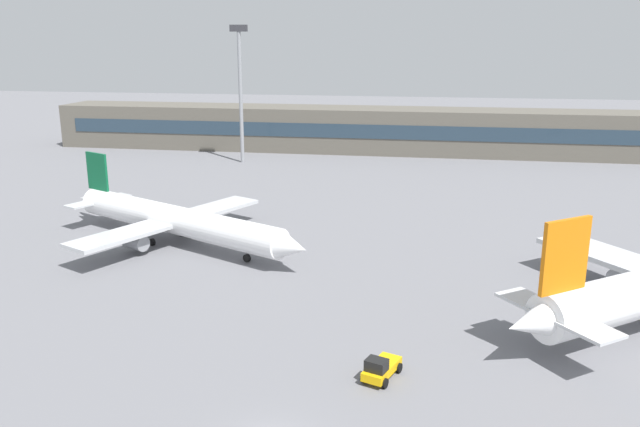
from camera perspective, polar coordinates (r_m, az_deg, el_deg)
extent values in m
plane|color=slate|center=(74.76, 3.10, -2.36)|extent=(400.00, 400.00, 0.00)
cube|color=#5B564C|center=(134.45, 6.35, 7.38)|extent=(142.14, 12.00, 9.00)
cube|color=#263847|center=(128.41, 6.17, 7.22)|extent=(135.04, 0.16, 2.80)
cone|color=white|center=(47.90, 18.10, -9.31)|extent=(4.55, 4.34, 2.61)
cube|color=orange|center=(48.36, 21.02, -3.54)|extent=(3.64, 2.91, 5.40)
cube|color=silver|center=(49.65, 20.31, -8.38)|extent=(8.15, 9.47, 0.24)
cylinder|color=gray|center=(65.17, 25.63, -5.11)|extent=(3.69, 3.47, 1.96)
cylinder|color=white|center=(74.32, -12.71, -0.57)|extent=(28.93, 16.33, 3.23)
cone|color=white|center=(63.15, -2.53, -3.00)|extent=(4.54, 4.32, 3.07)
cone|color=white|center=(87.16, -19.99, 1.19)|extent=(3.90, 3.45, 2.26)
cube|color=#0C5933|center=(84.26, -19.24, 3.56)|extent=(3.50, 1.92, 4.68)
cube|color=silver|center=(85.26, -19.12, 1.08)|extent=(5.87, 8.69, 0.20)
cube|color=silver|center=(75.01, -13.13, -0.65)|extent=(14.85, 24.72, 0.43)
cylinder|color=gray|center=(72.27, -16.11, -2.45)|extent=(3.19, 2.72, 1.70)
cylinder|color=gray|center=(78.61, -10.30, -0.68)|extent=(3.19, 2.72, 1.70)
cylinder|color=black|center=(67.65, -6.53, -3.97)|extent=(0.91, 0.68, 0.85)
cylinder|color=black|center=(74.88, -14.73, -2.48)|extent=(0.91, 0.68, 0.85)
cylinder|color=black|center=(77.60, -12.23, -1.71)|extent=(0.91, 0.68, 0.85)
cube|color=#F2B20C|center=(45.47, 5.53, -13.60)|extent=(2.64, 3.90, 0.60)
cube|color=black|center=(44.44, 5.06, -13.36)|extent=(1.69, 1.51, 0.90)
cylinder|color=black|center=(44.95, 3.93, -14.36)|extent=(0.47, 0.74, 0.70)
cylinder|color=black|center=(44.38, 5.80, -14.82)|extent=(0.47, 0.74, 0.70)
cylinder|color=black|center=(46.85, 5.26, -13.08)|extent=(0.47, 0.74, 0.70)
cylinder|color=black|center=(46.32, 7.06, -13.49)|extent=(0.47, 0.74, 0.70)
cylinder|color=gray|center=(121.91, -7.07, 10.13)|extent=(0.70, 0.70, 24.06)
cube|color=#333338|center=(121.48, -7.27, 16.07)|extent=(3.20, 0.80, 1.20)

